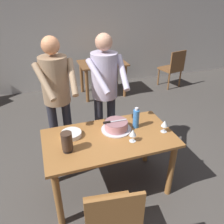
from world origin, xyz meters
name	(u,v)px	position (x,y,z in m)	size (l,w,h in m)	color
ground_plane	(110,186)	(0.00, 0.00, 0.00)	(14.00, 14.00, 0.00)	#4C4742
back_wall	(62,29)	(0.00, 3.37, 1.35)	(10.00, 0.12, 2.70)	beige
main_dining_table	(110,147)	(0.00, 0.00, 0.62)	(1.40, 0.77, 0.75)	#9E6633
cake_on_platter	(116,126)	(0.12, 0.11, 0.80)	(0.34, 0.34, 0.11)	silver
cake_knife	(110,122)	(0.05, 0.11, 0.87)	(0.27, 0.03, 0.02)	silver
plate_stack	(71,134)	(-0.38, 0.15, 0.78)	(0.22, 0.22, 0.05)	white
wine_glass_near	(165,124)	(0.61, -0.09, 0.85)	(0.08, 0.08, 0.14)	silver
wine_glass_far	(133,133)	(0.21, -0.15, 0.85)	(0.08, 0.08, 0.14)	silver
water_bottle	(136,118)	(0.35, 0.09, 0.86)	(0.07, 0.07, 0.25)	#387AC6
hurricane_lamp	(67,142)	(-0.46, -0.09, 0.86)	(0.11, 0.11, 0.21)	black
person_cutting_cake	(105,87)	(0.14, 0.59, 1.08)	(0.46, 0.57, 1.72)	#2D2D38
person_standing_beside	(57,92)	(-0.45, 0.62, 1.08)	(0.46, 0.57, 1.72)	#2D2D38
chair_near_side	(112,219)	(-0.23, -0.76, 0.49)	(0.49, 0.49, 0.90)	#9E6633
background_table	(103,70)	(0.71, 2.67, 0.58)	(1.00, 0.70, 0.74)	brown
background_chair_0	(173,67)	(2.41, 2.56, 0.49)	(0.52, 0.52, 0.90)	brown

